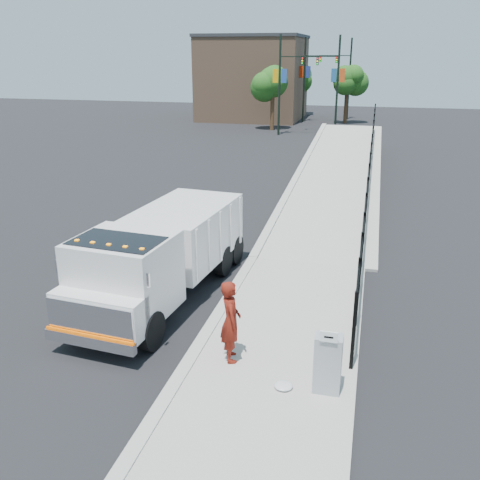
# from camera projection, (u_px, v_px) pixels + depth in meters

# --- Properties ---
(ground) EXTENTS (120.00, 120.00, 0.00)m
(ground) POSITION_uv_depth(u_px,v_px,m) (221.00, 314.00, 14.41)
(ground) COLOR black
(ground) RESTS_ON ground
(sidewalk) EXTENTS (3.55, 12.00, 0.12)m
(sidewalk) POSITION_uv_depth(u_px,v_px,m) (278.00, 361.00, 12.12)
(sidewalk) COLOR #9E998E
(sidewalk) RESTS_ON ground
(curb) EXTENTS (0.30, 12.00, 0.16)m
(curb) POSITION_uv_depth(u_px,v_px,m) (197.00, 349.00, 12.55)
(curb) COLOR #ADAAA3
(curb) RESTS_ON ground
(ramp) EXTENTS (3.95, 24.06, 3.19)m
(ramp) POSITION_uv_depth(u_px,v_px,m) (341.00, 184.00, 28.56)
(ramp) COLOR #9E998E
(ramp) RESTS_ON ground
(iron_fence) EXTENTS (0.10, 28.00, 1.80)m
(iron_fence) POSITION_uv_depth(u_px,v_px,m) (368.00, 186.00, 24.28)
(iron_fence) COLOR black
(iron_fence) RESTS_ON ground
(truck) EXTENTS (3.01, 7.50, 2.50)m
(truck) POSITION_uv_depth(u_px,v_px,m) (160.00, 253.00, 14.82)
(truck) COLOR black
(truck) RESTS_ON ground
(worker) EXTENTS (0.68, 0.81, 1.90)m
(worker) POSITION_uv_depth(u_px,v_px,m) (231.00, 321.00, 11.78)
(worker) COLOR maroon
(worker) RESTS_ON sidewalk
(utility_cabinet) EXTENTS (0.55, 0.40, 1.25)m
(utility_cabinet) POSITION_uv_depth(u_px,v_px,m) (328.00, 364.00, 10.77)
(utility_cabinet) COLOR gray
(utility_cabinet) RESTS_ON sidewalk
(arrow_sign) EXTENTS (0.35, 0.04, 0.22)m
(arrow_sign) POSITION_uv_depth(u_px,v_px,m) (329.00, 337.00, 10.32)
(arrow_sign) COLOR white
(arrow_sign) RESTS_ON utility_cabinet
(debris) EXTENTS (0.39, 0.39, 0.10)m
(debris) POSITION_uv_depth(u_px,v_px,m) (283.00, 386.00, 11.03)
(debris) COLOR silver
(debris) RESTS_ON sidewalk
(light_pole_0) EXTENTS (3.77, 0.22, 8.00)m
(light_pole_0) POSITION_uv_depth(u_px,v_px,m) (283.00, 81.00, 43.88)
(light_pole_0) COLOR black
(light_pole_0) RESTS_ON ground
(light_pole_1) EXTENTS (3.78, 0.22, 8.00)m
(light_pole_1) POSITION_uv_depth(u_px,v_px,m) (334.00, 81.00, 45.02)
(light_pole_1) COLOR black
(light_pole_1) RESTS_ON ground
(light_pole_2) EXTENTS (3.78, 0.22, 8.00)m
(light_pole_2) POSITION_uv_depth(u_px,v_px,m) (307.00, 77.00, 52.36)
(light_pole_2) COLOR black
(light_pole_2) RESTS_ON ground
(light_pole_3) EXTENTS (3.78, 0.22, 8.00)m
(light_pole_3) POSITION_uv_depth(u_px,v_px,m) (347.00, 76.00, 54.46)
(light_pole_3) COLOR black
(light_pole_3) RESTS_ON ground
(tree_0) EXTENTS (2.78, 2.78, 5.39)m
(tree_0) POSITION_uv_depth(u_px,v_px,m) (273.00, 84.00, 46.87)
(tree_0) COLOR #382314
(tree_0) RESTS_ON ground
(tree_1) EXTENTS (2.27, 2.27, 5.14)m
(tree_1) POSITION_uv_depth(u_px,v_px,m) (347.00, 82.00, 51.31)
(tree_1) COLOR #382314
(tree_1) RESTS_ON ground
(tree_2) EXTENTS (2.88, 2.88, 5.44)m
(tree_2) POSITION_uv_depth(u_px,v_px,m) (298.00, 78.00, 58.61)
(tree_2) COLOR #382314
(tree_2) RESTS_ON ground
(building) EXTENTS (10.00, 10.00, 8.00)m
(building) POSITION_uv_depth(u_px,v_px,m) (253.00, 79.00, 55.38)
(building) COLOR #8C664C
(building) RESTS_ON ground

